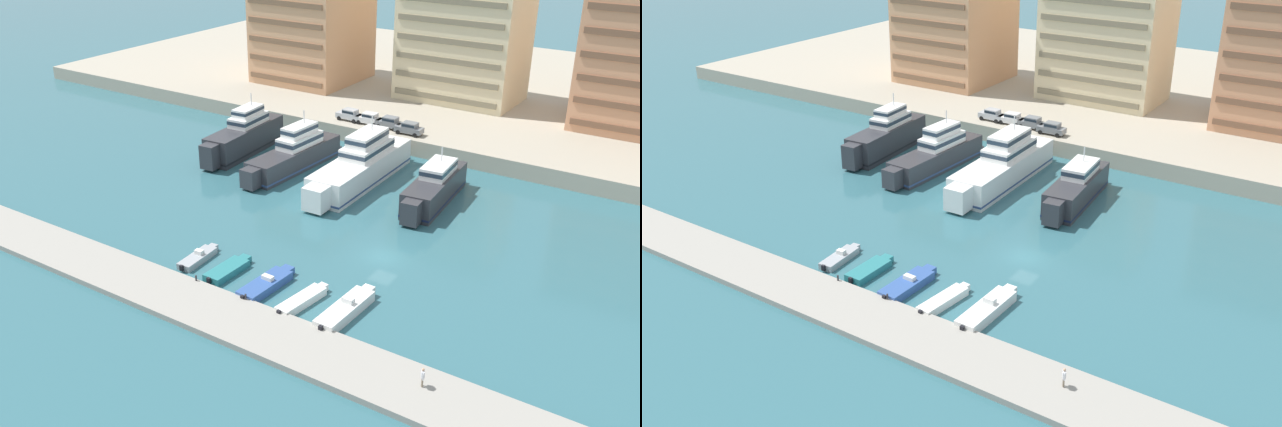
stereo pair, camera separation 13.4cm
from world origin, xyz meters
TOP-DOWN VIEW (x-y plane):
  - ground_plane at (0.00, 0.00)m, footprint 400.00×400.00m
  - quay_promenade at (0.00, 63.48)m, footprint 180.00×70.00m
  - pier_dock at (0.00, -18.16)m, footprint 120.00×6.35m
  - yacht_charcoal_far_left at (-32.00, 16.51)m, footprint 5.10×17.65m
  - yacht_charcoal_left at (-22.34, 15.36)m, footprint 4.61×19.15m
  - yacht_white_mid_left at (-12.37, 16.18)m, footprint 5.60×23.00m
  - yacht_charcoal_center_left at (-1.65, 15.54)m, footprint 5.05×16.50m
  - motorboat_grey_far_left at (-15.61, -11.35)m, footprint 2.02×5.85m
  - motorboat_teal_left at (-11.37, -11.63)m, footprint 2.07×6.10m
  - motorboat_blue_mid_left at (-6.41, -11.77)m, footprint 2.39×7.38m
  - motorboat_white_center_left at (-1.89, -12.22)m, footprint 2.19×6.69m
  - motorboat_white_center at (2.42, -11.44)m, footprint 2.20×8.51m
  - car_silver_far_left at (-23.33, 31.42)m, footprint 4.15×2.03m
  - car_white_left at (-19.87, 31.42)m, footprint 4.14×2.00m
  - car_grey_mid_left at (-16.37, 31.37)m, footprint 4.12×1.97m
  - car_grey_center_left at (-12.75, 30.61)m, footprint 4.13×1.99m
  - apartment_block_far_left at (-42.12, 49.15)m, footprint 17.03×17.35m
  - apartment_block_left at (-14.31, 52.01)m, footprint 19.60×12.82m
  - pedestrian_near_edge at (13.02, -17.51)m, footprint 0.44×0.57m
  - bollard_west at (-12.33, -15.23)m, footprint 0.20×0.20m
  - bollard_west_mid at (-6.16, -15.23)m, footprint 0.20×0.20m

SIDE VIEW (x-z plane):
  - ground_plane at x=0.00m, z-range 0.00..0.00m
  - pier_dock at x=0.00m, z-range 0.00..0.59m
  - motorboat_grey_far_left at x=-15.61m, z-range -0.20..0.95m
  - motorboat_teal_left at x=-11.37m, z-range -0.03..0.80m
  - motorboat_white_center_left at x=-1.89m, z-range -0.02..0.82m
  - motorboat_blue_mid_left at x=-6.41m, z-range -0.19..1.07m
  - motorboat_white_center at x=2.42m, z-range -0.25..1.32m
  - bollard_west at x=-12.33m, z-range 0.62..1.23m
  - bollard_west_mid at x=-6.16m, z-range 0.62..1.23m
  - quay_promenade at x=0.00m, z-range 0.00..2.36m
  - pedestrian_near_edge at x=13.02m, z-range 0.75..2.45m
  - yacht_charcoal_center_left at x=-1.65m, z-range -1.33..5.18m
  - yacht_charcoal_left at x=-22.34m, z-range -1.74..5.95m
  - yacht_white_mid_left at x=-12.37m, z-range -1.78..6.40m
  - yacht_charcoal_far_left at x=-32.00m, z-range -1.69..6.58m
  - car_silver_far_left at x=-23.33m, z-range 2.44..4.24m
  - car_white_left at x=-19.87m, z-range 2.44..4.24m
  - car_grey_mid_left at x=-16.37m, z-range 2.44..4.24m
  - car_grey_center_left at x=-12.75m, z-range 2.44..4.24m
  - apartment_block_left at x=-14.31m, z-range 1.42..28.04m
  - apartment_block_far_left at x=-42.12m, z-range 1.41..29.78m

